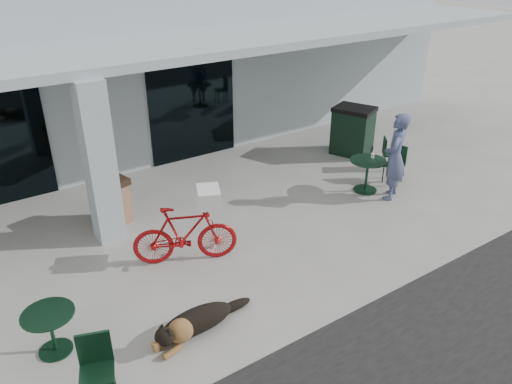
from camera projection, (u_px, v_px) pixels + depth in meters
ground at (238, 268)px, 8.85m from camera, size 80.00×80.00×0.00m
building at (76, 57)px, 14.10m from camera, size 22.00×7.00×4.50m
storefront_glass_right at (193, 108)px, 12.82m from camera, size 2.40×0.06×2.70m
column at (100, 164)px, 9.09m from camera, size 0.50×0.50×3.12m
overhang at (140, 51)px, 10.05m from camera, size 22.00×2.80×0.18m
bicycle at (185, 234)px, 8.82m from camera, size 1.90×1.22×1.11m
laundry_basket at (209, 197)px, 8.57m from camera, size 0.56×0.62×0.30m
dog at (198, 319)px, 7.34m from camera, size 1.38×0.75×0.44m
cup_near_dog at (213, 245)px, 9.42m from camera, size 0.11×0.11×0.10m
cafe_table_near at (52, 332)px, 6.92m from camera, size 0.86×0.86×0.68m
cafe_chair_near at (97, 373)px, 6.11m from camera, size 0.55×0.57×0.93m
cafe_table_far at (367, 175)px, 11.43m from camera, size 1.04×1.04×0.77m
cafe_chair_far_a at (390, 154)px, 12.53m from camera, size 0.55×0.54×0.82m
cafe_chair_far_b at (394, 165)px, 11.82m from camera, size 0.52×0.49×0.89m
person at (395, 157)px, 10.87m from camera, size 0.86×0.77×1.96m
cup_on_table at (373, 156)px, 11.35m from camera, size 0.10×0.10×0.10m
trash_receptacle at (114, 201)px, 10.09m from camera, size 0.69×0.69×0.98m
wheeled_bin at (353, 131)px, 13.34m from camera, size 1.13×1.25×1.29m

